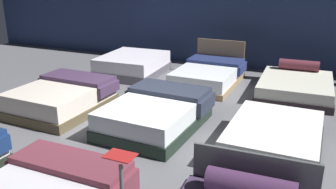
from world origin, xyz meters
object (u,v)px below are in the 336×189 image
Objects in this scene: bed_3 at (62,98)px; bed_7 at (209,74)px; bed_6 at (133,65)px; bed_8 at (296,86)px; bed_5 at (274,139)px; bed_4 at (156,113)px.

bed_7 is at bearing 55.33° from bed_3.
bed_3 is 3.01m from bed_6.
bed_3 is 0.92× the size of bed_8.
bed_7 reaches higher than bed_8.
bed_6 is at bearing 179.97° from bed_7.
bed_6 is 4.34m from bed_8.
bed_7 is at bearing -3.05° from bed_6.
bed_7 is 1.03× the size of bed_8.
bed_6 is 0.93× the size of bed_8.
bed_6 reaches higher than bed_5.
bed_4 is 3.68m from bed_8.
bed_5 is (2.13, -0.10, -0.05)m from bed_4.
bed_7 reaches higher than bed_4.
bed_8 reaches higher than bed_3.
bed_7 reaches higher than bed_5.
bed_4 is 1.01× the size of bed_8.
bed_5 is 3.06m from bed_8.
bed_7 reaches higher than bed_6.
bed_5 is at bearing 0.58° from bed_3.
bed_5 is (4.27, -0.07, -0.05)m from bed_3.
bed_6 is (-4.30, 3.09, 0.04)m from bed_5.
bed_8 is (4.34, -0.03, -0.05)m from bed_6.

